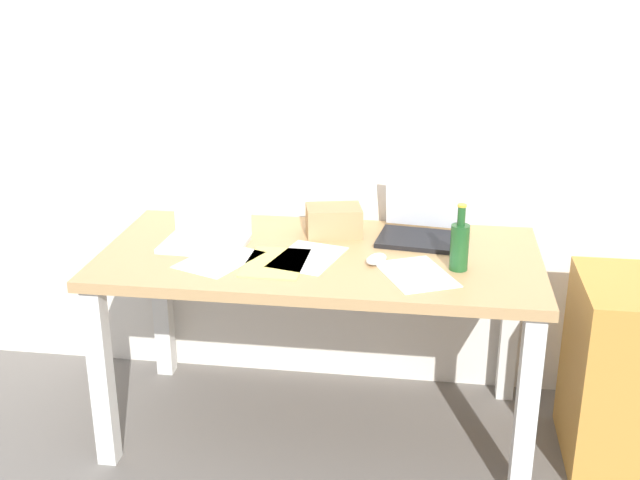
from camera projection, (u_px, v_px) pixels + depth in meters
ground_plane at (320, 425)px, 3.21m from camera, size 8.00×8.00×0.00m
back_wall at (336, 84)px, 3.18m from camera, size 5.20×0.08×2.60m
desk at (320, 277)px, 2.98m from camera, size 1.62×0.79×0.75m
laptop_left at (207, 231)px, 3.03m from camera, size 0.32×0.25×0.23m
laptop_right at (424, 226)px, 3.08m from camera, size 0.36×0.30×0.24m
beer_bottle at (460, 245)px, 2.77m from camera, size 0.07×0.07×0.24m
computer_mouse at (376, 259)px, 2.84m from camera, size 0.10×0.12×0.03m
cardboard_box at (334, 221)px, 3.12m from camera, size 0.24×0.19×0.11m
paper_sheet_front_left at (219, 260)px, 2.88m from camera, size 0.31×0.35×0.00m
paper_sheet_center at (308, 257)px, 2.90m from camera, size 0.28×0.34×0.00m
paper_yellow_folder at (276, 262)px, 2.85m from camera, size 0.22×0.30×0.00m
paper_sheet_front_right at (416, 274)px, 2.75m from camera, size 0.32×0.36×0.00m
filing_cabinet at (627, 373)px, 2.90m from camera, size 0.40×0.48×0.71m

